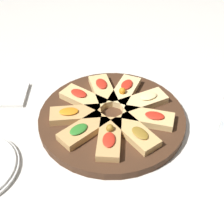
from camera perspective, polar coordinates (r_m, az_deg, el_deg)
name	(u,v)px	position (r m, az deg, el deg)	size (l,w,h in m)	color
ground_plane	(112,121)	(0.95, 0.00, -1.63)	(3.00, 3.00, 0.00)	silver
serving_board	(112,118)	(0.94, 0.00, -1.07)	(0.44, 0.44, 0.03)	#422819
focaccia_slice_0	(103,90)	(1.00, -1.70, 4.03)	(0.09, 0.16, 0.03)	#DBB775
focaccia_slice_1	(83,98)	(0.97, -5.27, 2.48)	(0.15, 0.14, 0.03)	#DBB775
focaccia_slice_2	(75,114)	(0.92, -6.76, -0.42)	(0.15, 0.06, 0.03)	tan
focaccia_slice_3	(84,130)	(0.87, -5.20, -3.24)	(0.16, 0.14, 0.03)	tan
focaccia_slice_4	(109,138)	(0.84, -0.47, -4.78)	(0.09, 0.16, 0.04)	tan
focaccia_slice_5	(136,133)	(0.86, 4.35, -3.81)	(0.13, 0.16, 0.03)	tan
focaccia_slice_6	(148,118)	(0.91, 6.67, -1.09)	(0.16, 0.11, 0.03)	#DBB775
focaccia_slice_7	(144,101)	(0.96, 5.78, 1.99)	(0.16, 0.11, 0.03)	#E5C689
focaccia_slice_8	(125,91)	(1.00, 2.34, 3.89)	(0.12, 0.16, 0.04)	#E5C689
napkin_stack	(5,95)	(1.09, -18.96, 2.98)	(0.14, 0.12, 0.01)	white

